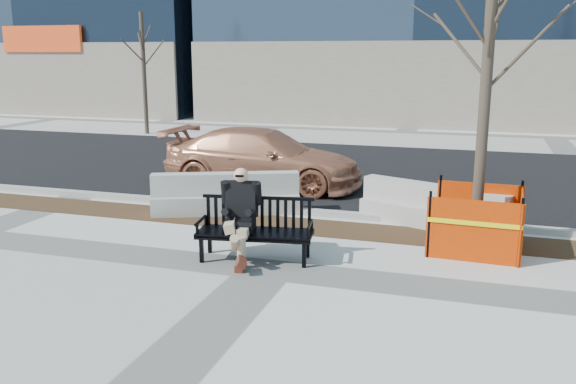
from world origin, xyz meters
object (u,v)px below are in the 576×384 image
(bench, at_px, (255,260))
(jersey_barrier_right, at_px, (433,227))
(sedan, at_px, (263,186))
(jersey_barrier_left, at_px, (226,213))
(seated_man, at_px, (241,258))
(tree_fence, at_px, (474,249))

(bench, xyz_separation_m, jersey_barrier_right, (2.76, 2.95, 0.00))
(bench, relative_size, sedan, 0.38)
(jersey_barrier_left, bearing_deg, seated_man, -84.87)
(sedan, relative_size, jersey_barrier_left, 1.64)
(seated_man, bearing_deg, jersey_barrier_right, 34.98)
(tree_fence, bearing_deg, jersey_barrier_right, 124.50)
(jersey_barrier_left, bearing_deg, tree_fence, -33.33)
(seated_man, distance_m, tree_fence, 4.23)
(seated_man, height_order, jersey_barrier_left, seated_man)
(tree_fence, height_order, jersey_barrier_left, tree_fence)
(jersey_barrier_left, distance_m, jersey_barrier_right, 4.47)
(seated_man, distance_m, jersey_barrier_left, 3.06)
(jersey_barrier_right, bearing_deg, bench, -111.23)
(jersey_barrier_right, bearing_deg, sedan, 172.13)
(sedan, distance_m, jersey_barrier_left, 2.87)
(seated_man, relative_size, tree_fence, 0.27)
(seated_man, distance_m, sedan, 5.80)
(bench, bearing_deg, tree_fence, 16.65)
(tree_fence, relative_size, jersey_barrier_right, 1.88)
(jersey_barrier_right, bearing_deg, jersey_barrier_left, -155.21)
(seated_man, bearing_deg, jersey_barrier_left, 108.79)
(bench, distance_m, seated_man, 0.27)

